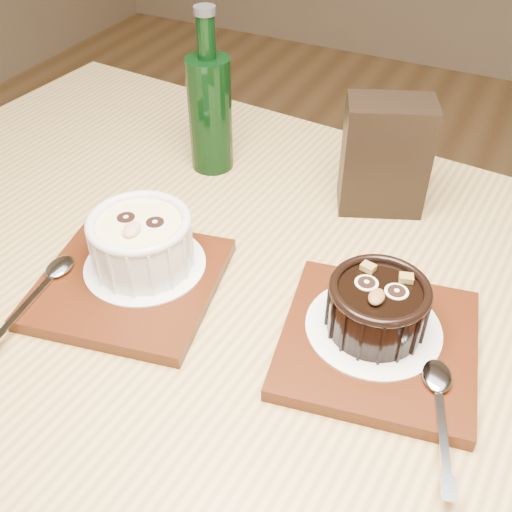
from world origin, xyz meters
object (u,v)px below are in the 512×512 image
at_px(tray_left, 130,283).
at_px(condiment_stand, 385,156).
at_px(table, 261,377).
at_px(green_bottle, 210,110).
at_px(ramekin_dark, 377,305).
at_px(ramekin_white, 141,240).
at_px(tray_right, 378,343).

xyz_separation_m(tray_left, condiment_stand, (0.19, 0.26, 0.06)).
bearing_deg(condiment_stand, table, -99.75).
relative_size(table, green_bottle, 5.93).
relative_size(tray_left, green_bottle, 0.85).
bearing_deg(green_bottle, ramekin_dark, -35.11).
bearing_deg(ramekin_dark, condiment_stand, 104.02).
distance_m(tray_left, ramekin_white, 0.05).
height_order(table, tray_left, tray_left).
relative_size(tray_left, condiment_stand, 1.29).
bearing_deg(ramekin_dark, tray_right, -50.14).
bearing_deg(condiment_stand, ramekin_white, -127.44).
bearing_deg(tray_right, tray_left, -172.16).
xyz_separation_m(table, ramekin_white, (-0.14, 0.00, 0.14)).
bearing_deg(tray_left, tray_right, 7.84).
relative_size(ramekin_white, green_bottle, 0.51).
relative_size(tray_left, ramekin_white, 1.67).
distance_m(ramekin_dark, condiment_stand, 0.23).
bearing_deg(green_bottle, ramekin_white, -78.18).
xyz_separation_m(condiment_stand, green_bottle, (-0.23, -0.01, 0.01)).
bearing_deg(tray_left, table, 7.53).
bearing_deg(tray_right, ramekin_dark, 132.11).
xyz_separation_m(ramekin_white, tray_right, (0.26, 0.01, -0.04)).
bearing_deg(tray_right, table, -171.77).
distance_m(ramekin_white, ramekin_dark, 0.25).
xyz_separation_m(tray_right, ramekin_dark, (-0.01, 0.01, 0.04)).
xyz_separation_m(ramekin_dark, green_bottle, (-0.30, 0.21, 0.04)).
height_order(tray_left, green_bottle, green_bottle).
distance_m(table, green_bottle, 0.35).
xyz_separation_m(table, tray_left, (-0.15, -0.02, 0.10)).
bearing_deg(ramekin_white, ramekin_dark, -6.74).
height_order(tray_right, condiment_stand, condiment_stand).
bearing_deg(table, tray_left, -172.47).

